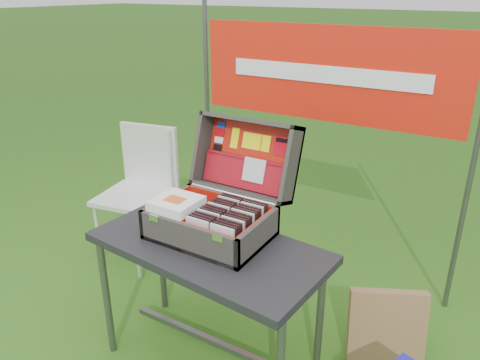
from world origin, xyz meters
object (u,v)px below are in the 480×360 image
Objects in this scene: table at (210,305)px; cardboard_box at (387,328)px; chair at (133,198)px; suitcase at (217,185)px.

table is 0.89m from cardboard_box.
table is 1.18× the size of chair.
cardboard_box is (0.75, 0.45, -0.14)m from table.
suitcase is (-0.03, 0.12, 0.58)m from table.
suitcase reaches higher than cardboard_box.
table is 0.60m from suitcase.
suitcase is at bearing -33.40° from chair.
chair is 1.76m from cardboard_box.
cardboard_box is at bearing -13.01° from chair.
cardboard_box is (1.74, -0.08, -0.26)m from chair.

